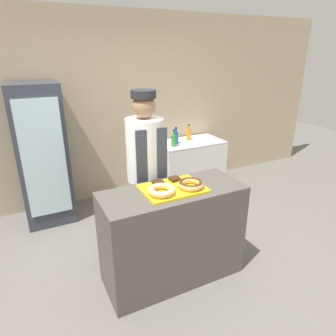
{
  "coord_description": "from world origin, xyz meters",
  "views": [
    {
      "loc": [
        -1.15,
        -2.19,
        2.14
      ],
      "look_at": [
        0.0,
        0.1,
        1.14
      ],
      "focal_mm": 32.0,
      "sensor_mm": 36.0,
      "label": 1
    }
  ],
  "objects": [
    {
      "name": "brownie_back_left",
      "position": [
        -0.09,
        0.13,
        1.0
      ],
      "size": [
        0.09,
        0.09,
        0.03
      ],
      "color": "#382111",
      "rests_on": "serving_tray"
    },
    {
      "name": "display_counter",
      "position": [
        0.0,
        0.0,
        0.48
      ],
      "size": [
        1.34,
        0.56,
        0.96
      ],
      "color": "#4C4742",
      "rests_on": "ground_plane"
    },
    {
      "name": "donut_chocolate_glaze",
      "position": [
        0.15,
        -0.07,
        1.02
      ],
      "size": [
        0.24,
        0.24,
        0.06
      ],
      "color": "tan",
      "rests_on": "serving_tray"
    },
    {
      "name": "bottle_orange",
      "position": [
        1.26,
        1.86,
        0.9
      ],
      "size": [
        0.07,
        0.07,
        0.26
      ],
      "color": "orange",
      "rests_on": "chest_freezer"
    },
    {
      "name": "bottle_blue",
      "position": [
        0.97,
        1.77,
        0.9
      ],
      "size": [
        0.08,
        0.08,
        0.26
      ],
      "color": "#1E4CB2",
      "rests_on": "chest_freezer"
    },
    {
      "name": "bottle_green",
      "position": [
        0.88,
        1.65,
        0.9
      ],
      "size": [
        0.08,
        0.08,
        0.26
      ],
      "color": "#2D8C38",
      "rests_on": "chest_freezer"
    },
    {
      "name": "beverage_fridge",
      "position": [
        -0.96,
        1.76,
        0.9
      ],
      "size": [
        0.6,
        0.61,
        1.81
      ],
      "color": "#333842",
      "rests_on": "ground_plane"
    },
    {
      "name": "donut_light_glaze",
      "position": [
        -0.15,
        -0.07,
        1.02
      ],
      "size": [
        0.24,
        0.24,
        0.06
      ],
      "color": "tan",
      "rests_on": "serving_tray"
    },
    {
      "name": "serving_tray",
      "position": [
        0.0,
        0.0,
        0.98
      ],
      "size": [
        0.56,
        0.41,
        0.02
      ],
      "color": "yellow",
      "rests_on": "display_counter"
    },
    {
      "name": "baker_person",
      "position": [
        -0.04,
        0.54,
        0.95
      ],
      "size": [
        0.39,
        0.39,
        1.8
      ],
      "color": "#4C4C51",
      "rests_on": "ground_plane"
    },
    {
      "name": "brownie_back_right",
      "position": [
        0.09,
        0.13,
        1.0
      ],
      "size": [
        0.09,
        0.09,
        0.03
      ],
      "color": "#382111",
      "rests_on": "serving_tray"
    },
    {
      "name": "ground_plane",
      "position": [
        0.0,
        0.0,
        0.0
      ],
      "size": [
        14.0,
        14.0,
        0.0
      ],
      "primitive_type": "plane",
      "color": "#66605B"
    },
    {
      "name": "wall_back",
      "position": [
        0.0,
        2.13,
        1.35
      ],
      "size": [
        8.0,
        0.06,
        2.7
      ],
      "color": "tan",
      "rests_on": "ground_plane"
    },
    {
      "name": "chest_freezer",
      "position": [
        1.24,
        1.77,
        0.4
      ],
      "size": [
        1.05,
        0.6,
        0.8
      ],
      "color": "silver",
      "rests_on": "ground_plane"
    }
  ]
}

